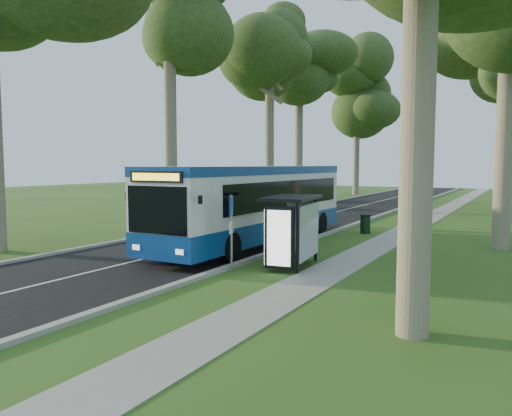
# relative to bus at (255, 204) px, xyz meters

# --- Properties ---
(ground) EXTENTS (120.00, 120.00, 0.00)m
(ground) POSITION_rel_bus_xyz_m (1.58, -2.26, -1.71)
(ground) COLOR #2E5019
(ground) RESTS_ON ground
(road) EXTENTS (7.00, 100.00, 0.02)m
(road) POSITION_rel_bus_xyz_m (-1.92, 7.74, -1.70)
(road) COLOR black
(road) RESTS_ON ground
(kerb_east) EXTENTS (0.25, 100.00, 0.12)m
(kerb_east) POSITION_rel_bus_xyz_m (1.58, 7.74, -1.65)
(kerb_east) COLOR #9E9B93
(kerb_east) RESTS_ON ground
(kerb_west) EXTENTS (0.25, 100.00, 0.12)m
(kerb_west) POSITION_rel_bus_xyz_m (-5.42, 7.74, -1.65)
(kerb_west) COLOR #9E9B93
(kerb_west) RESTS_ON ground
(centre_line) EXTENTS (0.12, 100.00, 0.00)m
(centre_line) POSITION_rel_bus_xyz_m (-1.92, 7.74, -1.68)
(centre_line) COLOR white
(centre_line) RESTS_ON road
(footpath) EXTENTS (1.50, 100.00, 0.02)m
(footpath) POSITION_rel_bus_xyz_m (4.58, 7.74, -1.70)
(footpath) COLOR gray
(footpath) RESTS_ON ground
(bus) EXTENTS (2.76, 12.46, 3.29)m
(bus) POSITION_rel_bus_xyz_m (0.00, 0.00, 0.00)
(bus) COLOR white
(bus) RESTS_ON ground
(bus_stop_sign) EXTENTS (0.13, 0.34, 2.42)m
(bus_stop_sign) POSITION_rel_bus_xyz_m (1.88, -4.96, -0.19)
(bus_stop_sign) COLOR gray
(bus_stop_sign) RESTS_ON ground
(bus_shelter) EXTENTS (1.81, 2.87, 2.32)m
(bus_shelter) POSITION_rel_bus_xyz_m (3.27, -3.58, -0.08)
(bus_shelter) COLOR black
(bus_shelter) RESTS_ON ground
(litter_bin) EXTENTS (0.53, 0.53, 0.92)m
(litter_bin) POSITION_rel_bus_xyz_m (3.05, 5.62, -1.24)
(litter_bin) COLOR black
(litter_bin) RESTS_ON ground
(car_white) EXTENTS (2.37, 4.77, 1.56)m
(car_white) POSITION_rel_bus_xyz_m (-6.61, 16.34, -0.92)
(car_white) COLOR white
(car_white) RESTS_ON ground
(car_silver) EXTENTS (3.07, 4.45, 1.39)m
(car_silver) POSITION_rel_bus_xyz_m (-7.74, 23.33, -1.01)
(car_silver) COLOR #96999D
(car_silver) RESTS_ON ground
(tree_west_b) EXTENTS (5.20, 5.20, 17.36)m
(tree_west_b) POSITION_rel_bus_xyz_m (-8.92, 5.74, 11.13)
(tree_west_b) COLOR #7A6B56
(tree_west_b) RESTS_ON ground
(tree_west_c) EXTENTS (5.20, 5.20, 14.87)m
(tree_west_c) POSITION_rel_bus_xyz_m (-7.42, 15.74, 9.31)
(tree_west_c) COLOR #7A6B56
(tree_west_c) RESTS_ON ground
(tree_west_d) EXTENTS (5.20, 5.20, 18.85)m
(tree_west_d) POSITION_rel_bus_xyz_m (-9.42, 25.74, 12.22)
(tree_west_d) COLOR #7A6B56
(tree_west_d) RESTS_ON ground
(tree_west_e) EXTENTS (5.20, 5.20, 15.77)m
(tree_west_e) POSITION_rel_bus_xyz_m (-6.92, 35.74, 9.97)
(tree_west_e) COLOR #7A6B56
(tree_west_e) RESTS_ON ground
(tree_east_c) EXTENTS (5.20, 5.20, 14.44)m
(tree_east_c) POSITION_rel_bus_xyz_m (8.38, 15.74, 8.99)
(tree_east_c) COLOR #7A6B56
(tree_east_c) RESTS_ON ground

